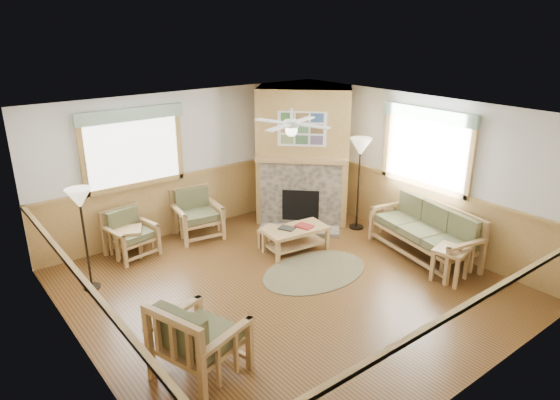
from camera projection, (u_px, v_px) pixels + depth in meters
floor at (287, 287)px, 7.75m from camera, size 6.00×6.00×0.01m
ceiling at (288, 114)px, 6.83m from camera, size 6.00×6.00×0.01m
wall_back at (189, 162)px, 9.51m from camera, size 6.00×0.02×2.70m
wall_front at (472, 288)px, 5.07m from camera, size 6.00×0.02×2.70m
wall_left at (78, 264)px, 5.56m from camera, size 0.02×6.00×2.70m
wall_right at (417, 170)px, 9.02m from camera, size 0.02×6.00×2.70m
wainscot at (288, 255)px, 7.56m from camera, size 6.00×6.00×1.10m
fireplace at (303, 155)px, 9.99m from camera, size 3.11×3.11×2.70m
window_back at (128, 106)px, 8.44m from camera, size 1.90×0.16×1.50m
window_right at (432, 106)px, 8.45m from camera, size 0.16×1.90×1.50m
ceiling_fan at (291, 111)px, 7.24m from camera, size 1.59×1.59×0.36m
sofa at (424, 231)px, 8.63m from camera, size 2.13×1.19×0.92m
armchair_back_left at (131, 234)px, 8.67m from camera, size 0.83×0.83×0.81m
armchair_back_right at (197, 214)px, 9.41m from camera, size 0.91×0.91×0.90m
armchair_left at (200, 337)px, 5.71m from camera, size 1.10×1.10×0.99m
coffee_table at (296, 240)px, 8.88m from camera, size 1.17×0.69×0.45m
end_table_chairs at (129, 242)px, 8.69m from camera, size 0.60×0.59×0.51m
end_table_sofa at (450, 264)px, 7.88m from camera, size 0.57×0.55×0.54m
footstool at (272, 238)px, 9.06m from camera, size 0.53×0.53×0.36m
braided_rug at (315, 272)px, 8.21m from camera, size 1.96×1.96×0.01m
floor_lamp_left at (85, 240)px, 7.45m from camera, size 0.38×0.38×1.63m
floor_lamp_right at (359, 184)px, 9.64m from camera, size 0.52×0.52×1.83m
book_red at (304, 225)px, 8.84m from camera, size 0.29×0.35×0.03m
book_dark at (287, 228)px, 8.76m from camera, size 0.29×0.33×0.03m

